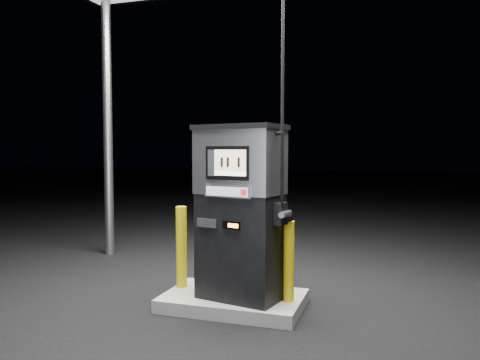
% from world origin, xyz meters
% --- Properties ---
extents(ground, '(80.00, 80.00, 0.00)m').
position_xyz_m(ground, '(0.00, 0.00, 0.00)').
color(ground, black).
rests_on(ground, ground).
extents(pump_island, '(1.60, 1.00, 0.15)m').
position_xyz_m(pump_island, '(0.00, 0.00, 0.07)').
color(pump_island, slate).
rests_on(pump_island, ground).
extents(fuel_dispenser, '(1.13, 0.77, 4.06)m').
position_xyz_m(fuel_dispenser, '(0.12, -0.10, 1.16)').
color(fuel_dispenser, black).
rests_on(fuel_dispenser, pump_island).
extents(bollard_left, '(0.14, 0.14, 0.99)m').
position_xyz_m(bollard_left, '(-0.71, 0.11, 0.65)').
color(bollard_left, '#D3BA0B').
rests_on(bollard_left, pump_island).
extents(bollard_right, '(0.12, 0.12, 0.90)m').
position_xyz_m(bollard_right, '(0.66, -0.03, 0.60)').
color(bollard_right, '#D3BA0B').
rests_on(bollard_right, pump_island).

